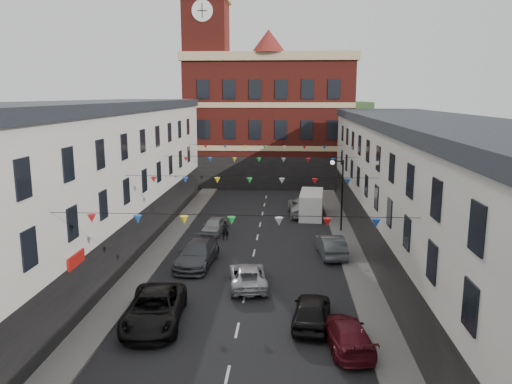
% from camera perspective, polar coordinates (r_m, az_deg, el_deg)
% --- Properties ---
extents(ground, '(160.00, 160.00, 0.00)m').
position_cam_1_polar(ground, '(28.55, -1.34, -11.94)').
color(ground, black).
rests_on(ground, ground).
extents(pavement_left, '(1.80, 64.00, 0.15)m').
position_cam_1_polar(pavement_left, '(31.65, -13.75, -9.76)').
color(pavement_left, '#605E5B').
rests_on(pavement_left, ground).
extents(pavement_right, '(1.80, 64.00, 0.15)m').
position_cam_1_polar(pavement_right, '(30.62, 12.19, -10.41)').
color(pavement_right, '#605E5B').
rests_on(pavement_right, ground).
extents(terrace_left, '(8.40, 56.00, 10.70)m').
position_cam_1_polar(terrace_left, '(31.17, -23.34, -0.59)').
color(terrace_left, silver).
rests_on(terrace_left, ground).
extents(terrace_right, '(8.40, 56.00, 9.70)m').
position_cam_1_polar(terrace_right, '(29.46, 22.29, -2.14)').
color(terrace_right, beige).
rests_on(terrace_right, ground).
extents(civic_building, '(20.60, 13.30, 18.50)m').
position_cam_1_polar(civic_building, '(64.24, 1.58, 8.35)').
color(civic_building, maroon).
rests_on(civic_building, ground).
extents(clock_tower, '(5.60, 5.60, 30.00)m').
position_cam_1_polar(clock_tower, '(62.08, -5.65, 14.48)').
color(clock_tower, maroon).
rests_on(clock_tower, ground).
extents(distant_hill, '(40.00, 14.00, 10.00)m').
position_cam_1_polar(distant_hill, '(88.62, -0.46, 7.06)').
color(distant_hill, '#2C4A22').
rests_on(distant_hill, ground).
extents(street_lamp, '(1.10, 0.36, 6.00)m').
position_cam_1_polar(street_lamp, '(41.05, 9.50, 0.73)').
color(street_lamp, black).
rests_on(street_lamp, ground).
extents(car_left_c, '(3.16, 5.99, 1.61)m').
position_cam_1_polar(car_left_c, '(25.67, -11.55, -12.95)').
color(car_left_c, black).
rests_on(car_left_c, ground).
extents(car_left_d, '(2.63, 5.63, 1.59)m').
position_cam_1_polar(car_left_d, '(33.52, -6.77, -7.03)').
color(car_left_d, '#47494F').
rests_on(car_left_d, ground).
extents(car_left_e, '(1.91, 3.96, 1.30)m').
position_cam_1_polar(car_left_e, '(40.96, -4.81, -3.85)').
color(car_left_e, '#95989D').
rests_on(car_left_e, ground).
extents(car_right_c, '(2.42, 4.71, 1.31)m').
position_cam_1_polar(car_right_c, '(23.49, 10.32, -15.67)').
color(car_right_c, '#5B121B').
rests_on(car_right_c, ground).
extents(car_right_d, '(2.26, 4.55, 1.49)m').
position_cam_1_polar(car_right_d, '(25.28, 6.39, -13.32)').
color(car_right_d, black).
rests_on(car_right_d, ground).
extents(car_right_e, '(2.08, 4.74, 1.51)m').
position_cam_1_polar(car_right_e, '(35.58, 8.56, -6.06)').
color(car_right_e, '#4D5154').
rests_on(car_right_e, ground).
extents(car_right_f, '(3.09, 6.10, 1.65)m').
position_cam_1_polar(car_right_f, '(47.23, 5.47, -1.63)').
color(car_right_f, '#B3B6B8').
rests_on(car_right_f, ground).
extents(moving_car, '(2.74, 4.88, 1.29)m').
position_cam_1_polar(moving_car, '(29.84, -0.94, -9.57)').
color(moving_car, '#B6B9BE').
rests_on(moving_car, ground).
extents(white_van, '(2.45, 5.42, 2.33)m').
position_cam_1_polar(white_van, '(46.54, 6.35, -1.41)').
color(white_van, white).
rests_on(white_van, ground).
extents(pedestrian, '(0.63, 0.48, 1.54)m').
position_cam_1_polar(pedestrian, '(39.05, -3.50, -4.39)').
color(pedestrian, black).
rests_on(pedestrian, ground).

